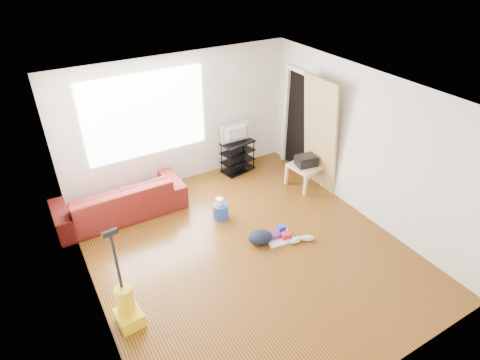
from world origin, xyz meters
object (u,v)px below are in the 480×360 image
sofa (123,214)px  tv_stand (238,156)px  backpack (260,242)px  bucket (221,218)px  side_table (305,168)px  vacuum (127,307)px  cleaning_tray (279,235)px

sofa → tv_stand: tv_stand is taller
sofa → backpack: bearing=131.8°
tv_stand → bucket: bearing=-141.4°
sofa → tv_stand: (2.51, 0.27, 0.34)m
tv_stand → side_table: size_ratio=1.15×
sofa → tv_stand: bearing=-173.9°
tv_stand → vacuum: bearing=-151.1°
tv_stand → side_table: 1.42m
sofa → bucket: (1.45, -0.98, 0.00)m
tv_stand → backpack: (-0.83, -2.15, -0.34)m
sofa → backpack: 2.52m
side_table → bucket: 1.95m
backpack → vacuum: 2.33m
sofa → vacuum: (-0.59, -2.31, 0.27)m
sofa → side_table: bearing=165.5°
tv_stand → backpack: 2.33m
cleaning_tray → side_table: bearing=38.4°
side_table → bucket: size_ratio=2.30×
side_table → vacuum: size_ratio=0.43×
side_table → cleaning_tray: 1.75m
tv_stand → cleaning_tray: tv_stand is taller
bucket → backpack: (0.24, -0.90, 0.00)m
cleaning_tray → vacuum: vacuum is taller
vacuum → bucket: bearing=27.6°
tv_stand → cleaning_tray: size_ratio=1.46×
backpack → tv_stand: bearing=80.9°
cleaning_tray → bucket: bearing=120.4°
tv_stand → vacuum: (-3.11, -2.58, -0.07)m
cleaning_tray → backpack: bearing=169.7°
sofa → side_table: (3.36, -0.87, 0.38)m
cleaning_tray → backpack: size_ratio=1.26×
side_table → vacuum: 4.21m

